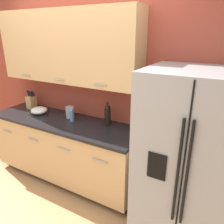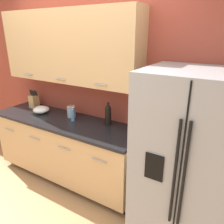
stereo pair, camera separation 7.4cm
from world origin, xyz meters
name	(u,v)px [view 1 (the left image)]	position (x,y,z in m)	size (l,w,h in m)	color
wall_back	(82,76)	(-0.06, 1.31, 1.46)	(10.00, 0.39, 2.60)	#993D2D
counter_unit	(66,149)	(-0.19, 1.03, 0.45)	(2.18, 0.64, 0.90)	black
refrigerator	(191,159)	(1.47, 0.94, 0.86)	(0.94, 0.82, 1.71)	#9E9EA0
knife_block	(31,102)	(-0.94, 1.17, 1.00)	(0.12, 0.12, 0.28)	tan
wine_bottle	(108,115)	(0.41, 1.18, 1.03)	(0.08, 0.08, 0.29)	black
soap_dispenser	(72,116)	(-0.06, 1.05, 0.98)	(0.06, 0.05, 0.20)	#4C7FB2
steel_canister	(70,112)	(-0.17, 1.15, 0.97)	(0.12, 0.12, 0.17)	#A3A3A5
mixing_bowl	(39,110)	(-0.66, 1.05, 0.95)	(0.23, 0.23, 0.10)	white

